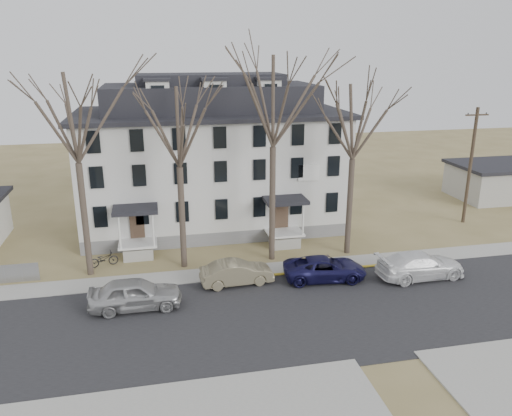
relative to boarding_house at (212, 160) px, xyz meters
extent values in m
plane|color=olive|center=(2.00, -17.95, -5.38)|extent=(120.00, 120.00, 0.00)
cube|color=#27272A|center=(2.00, -15.95, -5.38)|extent=(120.00, 10.00, 0.04)
cube|color=#A09F97|center=(2.00, -9.95, -5.38)|extent=(120.00, 2.00, 0.08)
cube|color=gold|center=(7.00, -10.85, -5.38)|extent=(14.00, 0.25, 0.06)
cube|color=slate|center=(0.00, 0.05, -4.88)|extent=(20.00, 10.00, 1.00)
cube|color=silver|center=(0.00, 0.05, -0.38)|extent=(20.00, 10.00, 8.00)
cube|color=black|center=(0.00, 0.05, 3.72)|extent=(20.80, 10.80, 0.30)
cube|color=black|center=(0.00, 0.05, 4.87)|extent=(16.00, 7.00, 2.00)
cube|color=black|center=(0.00, 0.05, 6.27)|extent=(11.00, 4.50, 0.80)
cube|color=white|center=(-6.00, -5.91, -4.38)|extent=(2.60, 2.00, 0.16)
cube|color=white|center=(4.50, -5.91, -4.38)|extent=(2.60, 2.00, 0.16)
cube|color=white|center=(6.50, -5.03, -0.18)|extent=(1.60, 0.08, 1.20)
cube|color=#A09F97|center=(28.00, 2.05, -3.88)|extent=(8.00, 6.00, 3.00)
cube|color=black|center=(28.00, 2.05, -2.18)|extent=(8.50, 6.50, 0.30)
cylinder|color=#473B31|center=(-9.00, -8.15, -1.74)|extent=(0.40, 0.40, 7.28)
cylinder|color=#473B31|center=(-3.00, -8.15, -2.00)|extent=(0.40, 0.40, 6.76)
cylinder|color=#473B31|center=(3.00, -8.15, -1.48)|extent=(0.40, 0.40, 7.80)
cylinder|color=#473B31|center=(8.50, -8.15, -2.00)|extent=(0.40, 0.40, 6.76)
cylinder|color=#3D3023|center=(20.50, -3.95, -0.63)|extent=(0.28, 0.28, 9.50)
cube|color=#3D3023|center=(20.50, -3.95, 3.52)|extent=(2.00, 0.12, 0.12)
imported|color=#AEAEAE|center=(-6.03, -13.36, -4.51)|extent=(5.10, 2.07, 1.73)
imported|color=#7B7256|center=(-0.02, -11.52, -4.65)|extent=(4.53, 1.82, 1.46)
imported|color=#161441|center=(5.48, -11.99, -4.66)|extent=(5.36, 2.89, 1.43)
imported|color=white|center=(11.46, -12.98, -4.56)|extent=(5.70, 2.49, 1.63)
imported|color=black|center=(-8.23, -7.15, -4.88)|extent=(2.00, 1.11, 0.99)
camera|label=1|loc=(-4.57, -39.03, 8.41)|focal=35.00mm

